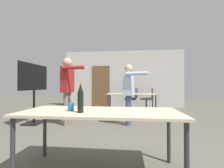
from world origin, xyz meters
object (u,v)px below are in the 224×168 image
(tv_screen, at_px, (34,85))
(office_chair_near_pushed, at_px, (148,100))
(office_chair_side_rolled, at_px, (132,100))
(drink_cup, at_px, (71,107))
(person_near_casual, at_px, (129,88))
(beer_bottle, at_px, (81,98))
(person_left_plaid, at_px, (68,83))

(tv_screen, height_order, office_chair_near_pushed, tv_screen)
(office_chair_side_rolled, xyz_separation_m, drink_cup, (-0.89, -4.79, 0.35))
(tv_screen, height_order, drink_cup, tv_screen)
(tv_screen, relative_size, person_near_casual, 1.02)
(tv_screen, bearing_deg, drink_cup, -138.42)
(person_near_casual, distance_m, office_chair_near_pushed, 2.79)
(office_chair_near_pushed, relative_size, beer_bottle, 2.70)
(office_chair_near_pushed, distance_m, beer_bottle, 5.22)
(drink_cup, bearing_deg, office_chair_near_pushed, 72.11)
(office_chair_side_rolled, bearing_deg, tv_screen, 143.14)
(person_left_plaid, bearing_deg, office_chair_near_pushed, 145.80)
(person_left_plaid, height_order, beer_bottle, person_left_plaid)
(beer_bottle, distance_m, drink_cup, 0.22)
(person_near_casual, relative_size, beer_bottle, 4.67)
(office_chair_side_rolled, bearing_deg, drink_cup, 179.78)
(tv_screen, xyz_separation_m, office_chair_side_rolled, (2.82, 2.61, -0.61))
(office_chair_side_rolled, distance_m, drink_cup, 4.88)
(tv_screen, xyz_separation_m, person_near_casual, (2.66, 0.12, -0.07))
(beer_bottle, bearing_deg, person_near_casual, 76.44)
(tv_screen, bearing_deg, person_near_casual, -87.38)
(office_chair_side_rolled, relative_size, drink_cup, 9.69)
(person_near_casual, bearing_deg, person_left_plaid, -69.21)
(office_chair_side_rolled, bearing_deg, beer_bottle, -178.26)
(beer_bottle, bearing_deg, tv_screen, 132.53)
(beer_bottle, bearing_deg, person_left_plaid, 115.76)
(office_chair_side_rolled, height_order, beer_bottle, beer_bottle)
(office_chair_side_rolled, distance_m, beer_bottle, 4.96)
(person_left_plaid, distance_m, drink_cup, 2.32)
(person_near_casual, bearing_deg, drink_cup, -3.30)
(person_near_casual, relative_size, office_chair_near_pushed, 1.73)
(person_left_plaid, height_order, drink_cup, person_left_plaid)
(tv_screen, bearing_deg, beer_bottle, -137.47)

